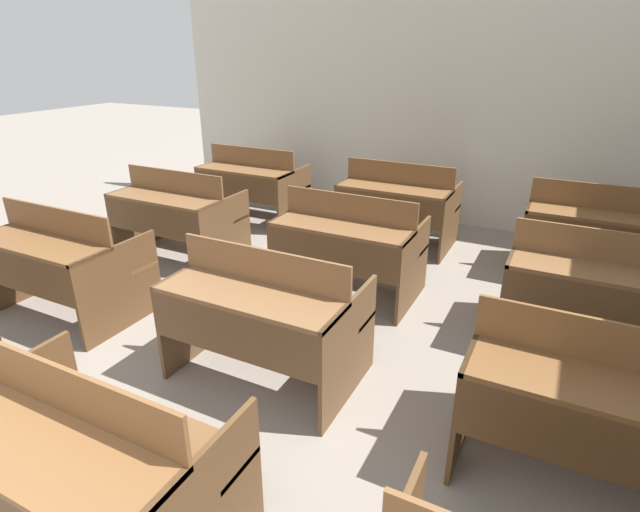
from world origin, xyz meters
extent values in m
cube|color=beige|center=(0.00, 6.61, 1.39)|extent=(6.71, 0.06, 2.79)
cube|color=brown|center=(-0.35, 1.35, 0.36)|extent=(0.03, 0.82, 0.72)
cube|color=brown|center=(0.26, 1.14, 0.70)|extent=(1.24, 0.40, 0.03)
cube|color=brown|center=(0.26, 1.33, 0.83)|extent=(1.24, 0.02, 0.23)
cube|color=brown|center=(0.26, 1.61, 0.43)|extent=(1.24, 0.29, 0.03)
cube|color=brown|center=(0.26, 1.61, 0.16)|extent=(1.18, 0.04, 0.04)
cube|color=brown|center=(-2.31, 2.76, 0.36)|extent=(0.03, 0.82, 0.72)
cube|color=brown|center=(-1.10, 2.76, 0.36)|extent=(0.03, 0.82, 0.72)
cube|color=brown|center=(-1.71, 2.55, 0.70)|extent=(1.24, 0.40, 0.03)
cube|color=brown|center=(-1.71, 2.36, 0.52)|extent=(1.18, 0.02, 0.32)
cube|color=brown|center=(-1.71, 2.74, 0.83)|extent=(1.24, 0.02, 0.23)
cube|color=brown|center=(-1.71, 3.02, 0.43)|extent=(1.24, 0.29, 0.03)
cube|color=brown|center=(-1.71, 3.02, 0.16)|extent=(1.18, 0.04, 0.04)
cube|color=brown|center=(-0.33, 2.77, 0.36)|extent=(0.03, 0.82, 0.72)
cube|color=brown|center=(0.88, 2.77, 0.36)|extent=(0.03, 0.82, 0.72)
cube|color=brown|center=(0.27, 2.56, 0.70)|extent=(1.24, 0.40, 0.03)
cube|color=brown|center=(0.27, 2.37, 0.52)|extent=(1.18, 0.02, 0.32)
cube|color=brown|center=(0.27, 2.75, 0.83)|extent=(1.24, 0.02, 0.23)
cube|color=brown|center=(0.27, 3.04, 0.43)|extent=(1.24, 0.29, 0.03)
cube|color=brown|center=(0.27, 3.04, 0.16)|extent=(1.18, 0.04, 0.04)
cube|color=#53361D|center=(1.63, 2.75, 0.36)|extent=(0.03, 0.82, 0.72)
cube|color=brown|center=(2.24, 2.54, 0.70)|extent=(1.24, 0.40, 0.03)
cube|color=#53361D|center=(2.24, 2.35, 0.52)|extent=(1.18, 0.02, 0.32)
cube|color=brown|center=(2.24, 2.73, 0.83)|extent=(1.24, 0.02, 0.23)
cube|color=brown|center=(2.24, 3.02, 0.43)|extent=(1.24, 0.29, 0.03)
cube|color=#53361D|center=(2.24, 3.02, 0.16)|extent=(1.18, 0.04, 0.04)
cube|color=brown|center=(-2.33, 4.16, 0.36)|extent=(0.03, 0.82, 0.72)
cube|color=brown|center=(-1.12, 4.16, 0.36)|extent=(0.03, 0.82, 0.72)
cube|color=brown|center=(-1.72, 3.95, 0.70)|extent=(1.24, 0.40, 0.03)
cube|color=brown|center=(-1.72, 3.76, 0.52)|extent=(1.18, 0.02, 0.32)
cube|color=brown|center=(-1.72, 4.14, 0.83)|extent=(1.24, 0.02, 0.23)
cube|color=brown|center=(-1.72, 4.43, 0.43)|extent=(1.24, 0.29, 0.03)
cube|color=brown|center=(-1.72, 4.43, 0.16)|extent=(1.18, 0.04, 0.04)
cube|color=brown|center=(-0.35, 4.18, 0.36)|extent=(0.03, 0.82, 0.72)
cube|color=brown|center=(0.86, 4.18, 0.36)|extent=(0.03, 0.82, 0.72)
cube|color=brown|center=(0.26, 3.96, 0.70)|extent=(1.24, 0.40, 0.03)
cube|color=brown|center=(0.26, 3.77, 0.52)|extent=(1.18, 0.02, 0.32)
cube|color=brown|center=(0.26, 4.15, 0.83)|extent=(1.24, 0.02, 0.23)
cube|color=brown|center=(0.26, 4.44, 0.43)|extent=(1.24, 0.29, 0.03)
cube|color=brown|center=(0.26, 4.44, 0.16)|extent=(1.18, 0.04, 0.04)
cube|color=brown|center=(1.65, 4.16, 0.36)|extent=(0.03, 0.82, 0.72)
cube|color=brown|center=(2.25, 3.95, 0.70)|extent=(1.24, 0.40, 0.03)
cube|color=brown|center=(2.25, 3.76, 0.52)|extent=(1.18, 0.02, 0.32)
cube|color=brown|center=(2.25, 4.14, 0.83)|extent=(1.24, 0.02, 0.23)
cube|color=brown|center=(2.25, 4.42, 0.43)|extent=(1.24, 0.29, 0.03)
cube|color=brown|center=(2.25, 4.42, 0.16)|extent=(1.18, 0.04, 0.04)
cube|color=brown|center=(-2.31, 5.56, 0.36)|extent=(0.03, 0.82, 0.72)
cube|color=brown|center=(-1.10, 5.56, 0.36)|extent=(0.03, 0.82, 0.72)
cube|color=brown|center=(-1.71, 5.35, 0.70)|extent=(1.24, 0.40, 0.03)
cube|color=brown|center=(-1.71, 5.16, 0.52)|extent=(1.18, 0.02, 0.32)
cube|color=brown|center=(-1.71, 5.54, 0.83)|extent=(1.24, 0.02, 0.23)
cube|color=brown|center=(-1.71, 5.82, 0.43)|extent=(1.24, 0.29, 0.03)
cube|color=brown|center=(-1.71, 5.82, 0.16)|extent=(1.18, 0.04, 0.04)
cube|color=brown|center=(-0.36, 5.57, 0.36)|extent=(0.03, 0.82, 0.72)
cube|color=brown|center=(0.85, 5.57, 0.36)|extent=(0.03, 0.82, 0.72)
cube|color=brown|center=(0.25, 5.36, 0.70)|extent=(1.24, 0.40, 0.03)
cube|color=brown|center=(0.25, 5.17, 0.52)|extent=(1.18, 0.02, 0.32)
cube|color=brown|center=(0.25, 5.55, 0.83)|extent=(1.24, 0.02, 0.23)
cube|color=brown|center=(0.25, 5.84, 0.43)|extent=(1.24, 0.29, 0.03)
cube|color=brown|center=(0.25, 5.84, 0.16)|extent=(1.18, 0.04, 0.04)
cube|color=#54371E|center=(1.63, 5.54, 0.36)|extent=(0.03, 0.82, 0.72)
cube|color=brown|center=(2.23, 5.33, 0.70)|extent=(1.24, 0.40, 0.03)
cube|color=#54371E|center=(2.23, 5.14, 0.52)|extent=(1.18, 0.02, 0.32)
cube|color=brown|center=(2.23, 5.52, 0.83)|extent=(1.24, 0.02, 0.23)
cube|color=brown|center=(2.23, 5.80, 0.43)|extent=(1.24, 0.29, 0.03)
cube|color=#54371E|center=(2.23, 5.80, 0.16)|extent=(1.18, 0.04, 0.04)
camera|label=1|loc=(1.92, 0.31, 2.14)|focal=28.00mm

